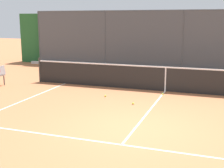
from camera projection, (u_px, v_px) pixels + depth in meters
The scene contains 7 objects.
ground_plane at pixel (135, 128), 7.90m from camera, with size 60.00×60.00×0.00m, color #B76B42.
court_line_markings at pixel (117, 151), 6.54m from camera, with size 8.70×10.03×0.01m.
fence_backdrop at pixel (184, 42), 16.85m from camera, with size 20.44×1.37×3.21m.
tennis_net at pixel (165, 79), 11.82m from camera, with size 11.18×0.09×1.07m.
tennis_ball_by_sideline at pixel (105, 96), 11.07m from camera, with size 0.07×0.07×0.07m, color #D6E042.
tennis_ball_mid_court at pixel (133, 103), 10.09m from camera, with size 0.07×0.07×0.07m, color #C1D138.
tennis_ball_near_net at pixel (163, 94), 11.36m from camera, with size 0.07×0.07×0.07m, color #C1D138.
Camera 1 is at (-1.93, 7.27, 2.73)m, focal length 49.63 mm.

